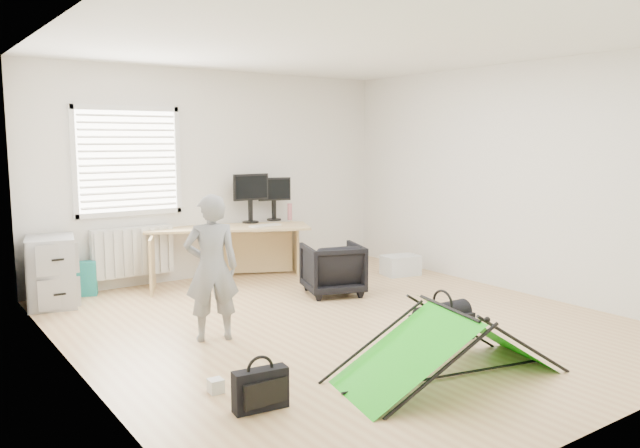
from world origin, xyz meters
TOP-DOWN VIEW (x-y plane):
  - ground at (0.00, 0.00)m, footprint 5.50×5.50m
  - back_wall at (0.00, 2.75)m, footprint 5.00×0.02m
  - window at (-1.20, 2.71)m, footprint 1.20×0.06m
  - radiator at (-1.20, 2.67)m, footprint 1.00×0.12m
  - desk at (-0.06, 2.37)m, footprint 2.14×1.45m
  - filing_cabinet at (-2.20, 2.37)m, footprint 0.62×0.74m
  - monitor_left at (0.36, 2.52)m, footprint 0.50×0.12m
  - monitor_right at (0.75, 2.56)m, footprint 0.46×0.20m
  - keyboard at (0.35, 2.12)m, footprint 0.42×0.17m
  - thermos at (0.94, 2.46)m, footprint 0.07×0.07m
  - office_chair at (0.61, 1.01)m, footprint 0.82×0.84m
  - person at (-1.28, 0.28)m, footprint 0.56×0.45m
  - kite at (-0.22, -1.60)m, footprint 1.90×1.15m
  - storage_crate at (1.98, 1.32)m, footprint 0.52×0.41m
  - tote_bag at (-1.83, 2.63)m, footprint 0.37×0.26m
  - laptop_bag at (-1.67, -1.27)m, footprint 0.39×0.16m
  - white_box at (-1.79, -0.83)m, footprint 0.11×0.11m
  - duffel_bag at (0.41, -0.94)m, footprint 0.57×0.30m

SIDE VIEW (x-z plane):
  - ground at x=0.00m, z-range 0.00..0.00m
  - white_box at x=-1.79m, z-range 0.00..0.10m
  - duffel_bag at x=0.41m, z-range 0.00..0.24m
  - storage_crate at x=1.98m, z-range 0.00..0.26m
  - laptop_bag at x=-1.67m, z-range 0.00..0.28m
  - tote_bag at x=-1.83m, z-range 0.00..0.40m
  - kite at x=-0.22m, z-range 0.00..0.55m
  - office_chair at x=0.61m, z-range 0.00..0.60m
  - desk at x=-0.06m, z-range 0.00..0.70m
  - filing_cabinet at x=-2.20m, z-range 0.00..0.76m
  - radiator at x=-1.20m, z-range 0.15..0.75m
  - person at x=-1.28m, z-range 0.00..1.33m
  - keyboard at x=0.35m, z-range 0.70..0.72m
  - thermos at x=0.94m, z-range 0.70..0.93m
  - monitor_right at x=0.75m, z-range 0.70..1.13m
  - monitor_left at x=0.36m, z-range 0.70..1.18m
  - back_wall at x=0.00m, z-range 0.00..2.70m
  - window at x=-1.20m, z-range 0.95..2.15m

